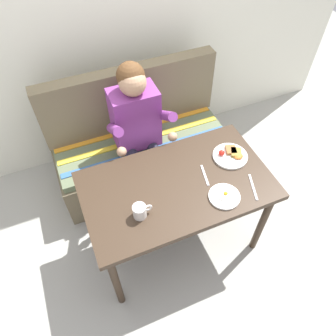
{
  "coord_description": "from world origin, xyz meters",
  "views": [
    {
      "loc": [
        -0.53,
        -1.11,
        2.35
      ],
      "look_at": [
        0.0,
        0.15,
        0.72
      ],
      "focal_mm": 34.46,
      "sensor_mm": 36.0,
      "label": 1
    }
  ],
  "objects_px": {
    "person": "(139,126)",
    "plate_breakfast": "(231,155)",
    "fork": "(205,175)",
    "table": "(177,191)",
    "couch": "(141,147)",
    "knife": "(253,187)",
    "plate_eggs": "(224,196)",
    "coffee_mug": "(140,211)"
  },
  "relations": [
    {
      "from": "couch",
      "to": "person",
      "type": "xyz_separation_m",
      "value": [
        -0.05,
        -0.17,
        0.41
      ]
    },
    {
      "from": "table",
      "to": "plate_breakfast",
      "type": "xyz_separation_m",
      "value": [
        0.43,
        0.07,
        0.1
      ]
    },
    {
      "from": "coffee_mug",
      "to": "fork",
      "type": "bearing_deg",
      "value": 14.09
    },
    {
      "from": "plate_breakfast",
      "to": "knife",
      "type": "height_order",
      "value": "plate_breakfast"
    },
    {
      "from": "plate_eggs",
      "to": "coffee_mug",
      "type": "bearing_deg",
      "value": 171.48
    },
    {
      "from": "table",
      "to": "plate_eggs",
      "type": "xyz_separation_m",
      "value": [
        0.22,
        -0.21,
        0.09
      ]
    },
    {
      "from": "coffee_mug",
      "to": "fork",
      "type": "relative_size",
      "value": 0.69
    },
    {
      "from": "fork",
      "to": "plate_breakfast",
      "type": "bearing_deg",
      "value": 30.29
    },
    {
      "from": "plate_eggs",
      "to": "fork",
      "type": "distance_m",
      "value": 0.2
    },
    {
      "from": "coffee_mug",
      "to": "table",
      "type": "bearing_deg",
      "value": 23.73
    },
    {
      "from": "table",
      "to": "fork",
      "type": "xyz_separation_m",
      "value": [
        0.19,
        -0.01,
        0.08
      ]
    },
    {
      "from": "plate_eggs",
      "to": "knife",
      "type": "height_order",
      "value": "plate_eggs"
    },
    {
      "from": "knife",
      "to": "plate_breakfast",
      "type": "bearing_deg",
      "value": 108.57
    },
    {
      "from": "couch",
      "to": "coffee_mug",
      "type": "relative_size",
      "value": 12.2
    },
    {
      "from": "plate_eggs",
      "to": "table",
      "type": "bearing_deg",
      "value": 137.38
    },
    {
      "from": "couch",
      "to": "coffee_mug",
      "type": "height_order",
      "value": "couch"
    },
    {
      "from": "plate_breakfast",
      "to": "coffee_mug",
      "type": "distance_m",
      "value": 0.75
    },
    {
      "from": "plate_breakfast",
      "to": "fork",
      "type": "xyz_separation_m",
      "value": [
        -0.24,
        -0.08,
        -0.01
      ]
    },
    {
      "from": "plate_breakfast",
      "to": "coffee_mug",
      "type": "relative_size",
      "value": 1.99
    },
    {
      "from": "couch",
      "to": "person",
      "type": "relative_size",
      "value": 1.19
    },
    {
      "from": "couch",
      "to": "person",
      "type": "distance_m",
      "value": 0.45
    },
    {
      "from": "couch",
      "to": "fork",
      "type": "height_order",
      "value": "couch"
    },
    {
      "from": "couch",
      "to": "knife",
      "type": "distance_m",
      "value": 1.14
    },
    {
      "from": "plate_breakfast",
      "to": "fork",
      "type": "distance_m",
      "value": 0.25
    },
    {
      "from": "coffee_mug",
      "to": "person",
      "type": "bearing_deg",
      "value": 71.39
    },
    {
      "from": "plate_eggs",
      "to": "coffee_mug",
      "type": "xyz_separation_m",
      "value": [
        -0.51,
        0.08,
        0.04
      ]
    },
    {
      "from": "plate_eggs",
      "to": "coffee_mug",
      "type": "distance_m",
      "value": 0.52
    },
    {
      "from": "table",
      "to": "fork",
      "type": "distance_m",
      "value": 0.21
    },
    {
      "from": "plate_eggs",
      "to": "coffee_mug",
      "type": "height_order",
      "value": "coffee_mug"
    },
    {
      "from": "table",
      "to": "fork",
      "type": "relative_size",
      "value": 7.06
    },
    {
      "from": "couch",
      "to": "knife",
      "type": "xyz_separation_m",
      "value": [
        0.43,
        -0.97,
        0.4
      ]
    },
    {
      "from": "person",
      "to": "table",
      "type": "bearing_deg",
      "value": -85.19
    },
    {
      "from": "couch",
      "to": "plate_breakfast",
      "type": "height_order",
      "value": "couch"
    },
    {
      "from": "table",
      "to": "person",
      "type": "bearing_deg",
      "value": 94.81
    },
    {
      "from": "couch",
      "to": "coffee_mug",
      "type": "xyz_separation_m",
      "value": [
        -0.29,
        -0.89,
        0.45
      ]
    },
    {
      "from": "person",
      "to": "knife",
      "type": "relative_size",
      "value": 6.06
    },
    {
      "from": "fork",
      "to": "knife",
      "type": "xyz_separation_m",
      "value": [
        0.23,
        -0.2,
        0.0
      ]
    },
    {
      "from": "person",
      "to": "plate_eggs",
      "type": "distance_m",
      "value": 0.84
    },
    {
      "from": "person",
      "to": "plate_breakfast",
      "type": "distance_m",
      "value": 0.7
    },
    {
      "from": "couch",
      "to": "fork",
      "type": "bearing_deg",
      "value": -76.08
    },
    {
      "from": "fork",
      "to": "table",
      "type": "bearing_deg",
      "value": -170.52
    },
    {
      "from": "coffee_mug",
      "to": "fork",
      "type": "height_order",
      "value": "coffee_mug"
    }
  ]
}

